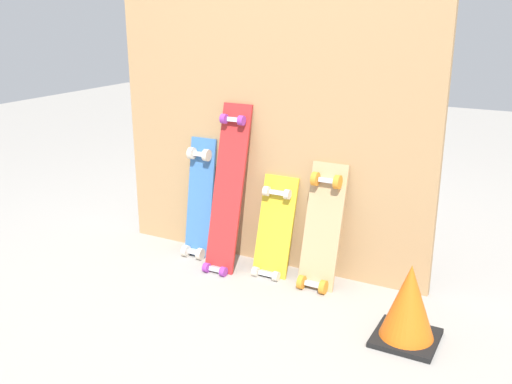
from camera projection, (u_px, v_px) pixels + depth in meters
ground_plane at (262, 264)px, 3.28m from camera, size 12.00×12.00×0.00m
plywood_wall_panel at (268, 124)px, 3.10m from camera, size 1.82×0.04×1.58m
skateboard_blue at (199, 203)px, 3.34m from camera, size 0.16×0.19×0.74m
skateboard_red at (227, 195)px, 3.16m from camera, size 0.17×0.31×0.97m
skateboard_yellow at (274, 233)px, 3.13m from camera, size 0.20×0.22×0.60m
skateboard_natural at (321, 232)px, 2.98m from camera, size 0.19×0.25×0.69m
traffic_cone at (409, 304)px, 2.48m from camera, size 0.27×0.27×0.36m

